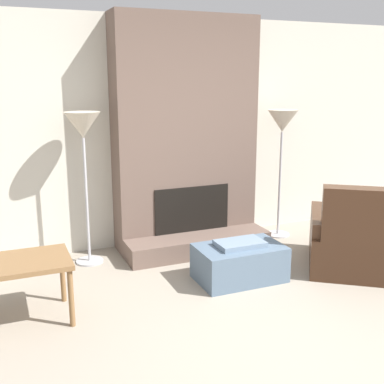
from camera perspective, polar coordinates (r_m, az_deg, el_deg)
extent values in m
plane|color=gray|center=(3.75, 14.92, -18.15)|extent=(24.00, 24.00, 0.00)
cube|color=beige|center=(5.70, -1.65, 7.09)|extent=(7.15, 0.06, 2.60)
cube|color=brown|center=(5.49, -0.80, 6.85)|extent=(1.64, 0.39, 2.60)
cube|color=brown|center=(5.41, 0.80, -6.28)|extent=(1.64, 0.39, 0.21)
cube|color=black|center=(5.47, 0.02, -2.05)|extent=(0.89, 0.02, 0.52)
cube|color=slate|center=(4.76, 5.65, -8.34)|extent=(0.84, 0.52, 0.34)
cube|color=slate|center=(4.69, 5.71, -6.10)|extent=(0.46, 0.29, 0.05)
cube|color=#422819|center=(5.33, 18.89, -6.24)|extent=(1.36, 1.39, 0.41)
cube|color=#422819|center=(4.85, 19.58, -4.95)|extent=(0.75, 0.61, 0.93)
cube|color=#422819|center=(5.27, 14.74, -5.27)|extent=(0.67, 0.85, 0.56)
cube|color=brown|center=(4.09, -19.24, -7.87)|extent=(0.71, 0.56, 0.04)
cylinder|color=brown|center=(3.99, -14.13, -12.09)|extent=(0.04, 0.04, 0.48)
cylinder|color=brown|center=(4.43, -15.09, -9.53)|extent=(0.04, 0.04, 0.48)
cylinder|color=#ADADB2|center=(5.33, -12.02, -8.01)|extent=(0.29, 0.29, 0.02)
cylinder|color=#ADADB2|center=(5.13, -12.38, -1.05)|extent=(0.03, 0.03, 1.32)
cone|color=beige|center=(4.99, -12.84, 7.75)|extent=(0.36, 0.36, 0.26)
cylinder|color=#ADADB2|center=(6.16, 10.11, -4.94)|extent=(0.29, 0.29, 0.02)
cylinder|color=#ADADB2|center=(5.99, 10.36, 0.94)|extent=(0.03, 0.03, 1.28)
cone|color=beige|center=(5.87, 10.68, 8.28)|extent=(0.36, 0.36, 0.26)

